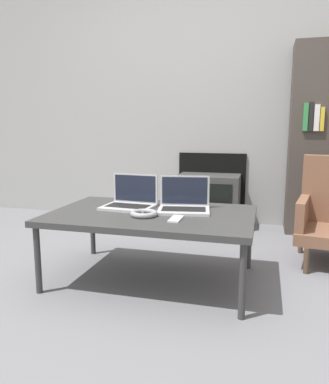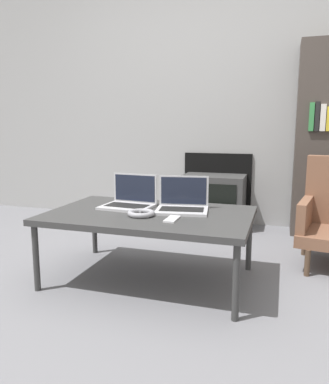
# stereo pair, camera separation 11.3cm
# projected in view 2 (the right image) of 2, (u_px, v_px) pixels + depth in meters

# --- Properties ---
(ground_plane) EXTENTS (14.00, 14.00, 0.00)m
(ground_plane) POSITION_uv_depth(u_px,v_px,m) (132.00, 299.00, 2.08)
(ground_plane) COLOR slate
(wall_back) EXTENTS (7.00, 0.08, 2.60)m
(wall_back) POSITION_uv_depth(u_px,v_px,m) (205.00, 92.00, 3.66)
(wall_back) COLOR #999999
(wall_back) RESTS_ON ground_plane
(table) EXTENTS (1.23, 0.79, 0.43)m
(table) POSITION_uv_depth(u_px,v_px,m) (150.00, 217.00, 2.29)
(table) COLOR #333333
(table) RESTS_ON ground_plane
(laptop_left) EXTENTS (0.33, 0.27, 0.21)m
(laptop_left) POSITION_uv_depth(u_px,v_px,m) (130.00, 200.00, 2.44)
(laptop_left) COLOR #B2B2B7
(laptop_left) RESTS_ON table
(laptop_right) EXTENTS (0.35, 0.30, 0.21)m
(laptop_right) POSITION_uv_depth(u_px,v_px,m) (182.00, 204.00, 2.33)
(laptop_right) COLOR #B2B2B7
(laptop_right) RESTS_ON table
(headphones) EXTENTS (0.16, 0.16, 0.03)m
(headphones) POSITION_uv_depth(u_px,v_px,m) (141.00, 213.00, 2.20)
(headphones) COLOR gray
(headphones) RESTS_ON table
(phone) EXTENTS (0.06, 0.15, 0.01)m
(phone) POSITION_uv_depth(u_px,v_px,m) (172.00, 219.00, 2.11)
(phone) COLOR silver
(phone) RESTS_ON table
(tv) EXTENTS (0.58, 0.39, 0.50)m
(tv) POSITION_uv_depth(u_px,v_px,m) (213.00, 201.00, 3.56)
(tv) COLOR #383838
(tv) RESTS_ON ground_plane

